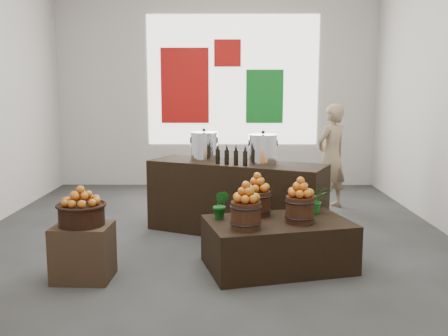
{
  "coord_description": "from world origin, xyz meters",
  "views": [
    {
      "loc": [
        0.21,
        -6.01,
        1.82
      ],
      "look_at": [
        0.16,
        -0.4,
        0.94
      ],
      "focal_mm": 40.0,
      "sensor_mm": 36.0,
      "label": 1
    }
  ],
  "objects_px": {
    "counter": "(236,198)",
    "shopper": "(331,157)",
    "stock_pot_center": "(263,150)",
    "display_table": "(278,244)",
    "stock_pot_left": "(204,147)",
    "crate": "(83,252)",
    "wicker_basket": "(82,215)"
  },
  "relations": [
    {
      "from": "counter",
      "to": "shopper",
      "type": "height_order",
      "value": "shopper"
    },
    {
      "from": "counter",
      "to": "stock_pot_center",
      "type": "distance_m",
      "value": 0.72
    },
    {
      "from": "crate",
      "to": "counter",
      "type": "xyz_separation_m",
      "value": [
        1.5,
        1.62,
        0.19
      ]
    },
    {
      "from": "display_table",
      "to": "shopper",
      "type": "relative_size",
      "value": 0.89
    },
    {
      "from": "counter",
      "to": "stock_pot_left",
      "type": "height_order",
      "value": "stock_pot_left"
    },
    {
      "from": "wicker_basket",
      "to": "shopper",
      "type": "height_order",
      "value": "shopper"
    },
    {
      "from": "stock_pot_center",
      "to": "stock_pot_left",
      "type": "bearing_deg",
      "value": 155.38
    },
    {
      "from": "display_table",
      "to": "counter",
      "type": "relative_size",
      "value": 0.64
    },
    {
      "from": "counter",
      "to": "stock_pot_left",
      "type": "xyz_separation_m",
      "value": [
        -0.42,
        0.19,
        0.63
      ]
    },
    {
      "from": "crate",
      "to": "counter",
      "type": "distance_m",
      "value": 2.22
    },
    {
      "from": "stock_pot_left",
      "to": "wicker_basket",
      "type": "bearing_deg",
      "value": -121.0
    },
    {
      "from": "display_table",
      "to": "counter",
      "type": "height_order",
      "value": "counter"
    },
    {
      "from": "wicker_basket",
      "to": "display_table",
      "type": "distance_m",
      "value": 1.98
    },
    {
      "from": "wicker_basket",
      "to": "stock_pot_left",
      "type": "height_order",
      "value": "stock_pot_left"
    },
    {
      "from": "shopper",
      "to": "wicker_basket",
      "type": "bearing_deg",
      "value": 7.88
    },
    {
      "from": "crate",
      "to": "shopper",
      "type": "distance_m",
      "value": 4.27
    },
    {
      "from": "stock_pot_center",
      "to": "shopper",
      "type": "distance_m",
      "value": 1.94
    },
    {
      "from": "crate",
      "to": "shopper",
      "type": "height_order",
      "value": "shopper"
    },
    {
      "from": "crate",
      "to": "stock_pot_left",
      "type": "relative_size",
      "value": 1.56
    },
    {
      "from": "wicker_basket",
      "to": "counter",
      "type": "distance_m",
      "value": 2.22
    },
    {
      "from": "counter",
      "to": "shopper",
      "type": "bearing_deg",
      "value": 67.57
    },
    {
      "from": "display_table",
      "to": "counter",
      "type": "bearing_deg",
      "value": 93.0
    },
    {
      "from": "counter",
      "to": "shopper",
      "type": "distance_m",
      "value": 2.06
    },
    {
      "from": "counter",
      "to": "stock_pot_center",
      "type": "bearing_deg",
      "value": -0.0
    },
    {
      "from": "crate",
      "to": "wicker_basket",
      "type": "bearing_deg",
      "value": 0.0
    },
    {
      "from": "stock_pot_center",
      "to": "shopper",
      "type": "bearing_deg",
      "value": 52.84
    },
    {
      "from": "crate",
      "to": "display_table",
      "type": "bearing_deg",
      "value": 10.05
    },
    {
      "from": "stock_pot_left",
      "to": "shopper",
      "type": "height_order",
      "value": "shopper"
    },
    {
      "from": "stock_pot_left",
      "to": "stock_pot_center",
      "type": "relative_size",
      "value": 1.0
    },
    {
      "from": "crate",
      "to": "shopper",
      "type": "bearing_deg",
      "value": 45.12
    },
    {
      "from": "wicker_basket",
      "to": "stock_pot_left",
      "type": "relative_size",
      "value": 1.25
    },
    {
      "from": "stock_pot_left",
      "to": "counter",
      "type": "bearing_deg",
      "value": -24.62
    }
  ]
}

